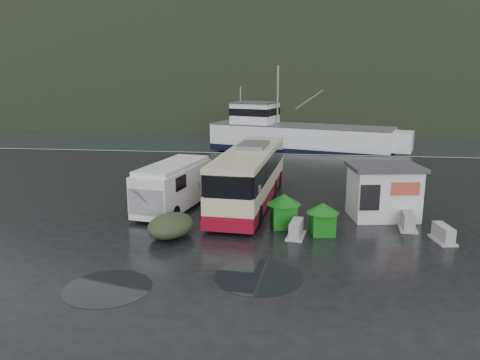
# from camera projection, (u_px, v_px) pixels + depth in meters

# --- Properties ---
(ground) EXTENTS (160.00, 160.00, 0.00)m
(ground) POSITION_uv_depth(u_px,v_px,m) (213.00, 220.00, 23.15)
(ground) COLOR black
(ground) RESTS_ON ground
(harbor_water) EXTENTS (300.00, 180.00, 0.02)m
(harbor_water) POSITION_uv_depth(u_px,v_px,m) (283.00, 100.00, 129.61)
(harbor_water) COLOR black
(harbor_water) RESTS_ON ground
(quay_edge) EXTENTS (160.00, 0.60, 1.50)m
(quay_edge) POSITION_uv_depth(u_px,v_px,m) (252.00, 154.00, 42.51)
(quay_edge) COLOR #999993
(quay_edge) RESTS_ON ground
(headland) EXTENTS (780.00, 540.00, 570.00)m
(headland) POSITION_uv_depth(u_px,v_px,m) (309.00, 87.00, 263.90)
(headland) COLOR black
(headland) RESTS_ON ground
(coach_bus) EXTENTS (3.81, 11.74, 3.26)m
(coach_bus) POSITION_uv_depth(u_px,v_px,m) (250.00, 202.00, 26.39)
(coach_bus) COLOR beige
(coach_bus) RESTS_ON ground
(white_van) EXTENTS (3.20, 6.35, 2.54)m
(white_van) POSITION_uv_depth(u_px,v_px,m) (174.00, 209.00, 25.11)
(white_van) COLOR silver
(white_van) RESTS_ON ground
(waste_bin_left) EXTENTS (1.22, 1.22, 1.47)m
(waste_bin_left) POSITION_uv_depth(u_px,v_px,m) (322.00, 234.00, 21.18)
(waste_bin_left) COLOR #116312
(waste_bin_left) RESTS_ON ground
(waste_bin_right) EXTENTS (1.37, 1.37, 1.61)m
(waste_bin_right) POSITION_uv_depth(u_px,v_px,m) (283.00, 227.00, 22.21)
(waste_bin_right) COLOR #116312
(waste_bin_right) RESTS_ON ground
(dome_tent) EXTENTS (2.42, 2.97, 1.02)m
(dome_tent) POSITION_uv_depth(u_px,v_px,m) (171.00, 236.00, 20.89)
(dome_tent) COLOR #2E3922
(dome_tent) RESTS_ON ground
(ticket_kiosk) EXTENTS (3.82, 3.12, 2.70)m
(ticket_kiosk) POSITION_uv_depth(u_px,v_px,m) (382.00, 217.00, 23.66)
(ticket_kiosk) COLOR silver
(ticket_kiosk) RESTS_ON ground
(jersey_barrier_a) EXTENTS (0.95, 1.56, 0.73)m
(jersey_barrier_a) POSITION_uv_depth(u_px,v_px,m) (296.00, 237.00, 20.86)
(jersey_barrier_a) COLOR #999993
(jersey_barrier_a) RESTS_ON ground
(jersey_barrier_b) EXTENTS (0.94, 1.54, 0.72)m
(jersey_barrier_b) POSITION_uv_depth(u_px,v_px,m) (442.00, 241.00, 20.27)
(jersey_barrier_b) COLOR #999993
(jersey_barrier_b) RESTS_ON ground
(jersey_barrier_c) EXTENTS (0.91, 1.61, 0.77)m
(jersey_barrier_c) POSITION_uv_depth(u_px,v_px,m) (407.00, 229.00, 21.94)
(jersey_barrier_c) COLOR #999993
(jersey_barrier_c) RESTS_ON ground
(fishing_trawler) EXTENTS (23.45, 11.65, 9.19)m
(fishing_trawler) POSITION_uv_depth(u_px,v_px,m) (300.00, 141.00, 50.62)
(fishing_trawler) COLOR silver
(fishing_trawler) RESTS_ON ground
(puddles) EXTENTS (13.29, 14.04, 0.01)m
(puddles) POSITION_uv_depth(u_px,v_px,m) (251.00, 257.00, 18.52)
(puddles) COLOR black
(puddles) RESTS_ON ground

